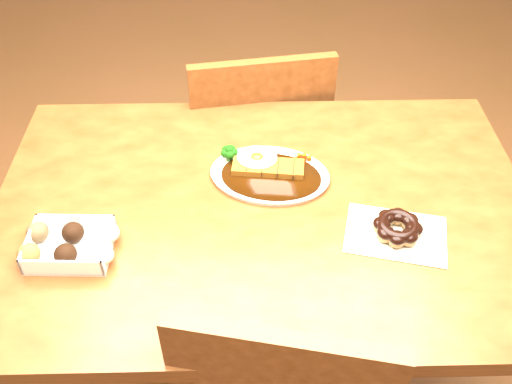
{
  "coord_description": "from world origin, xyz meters",
  "views": [
    {
      "loc": [
        -0.04,
        -0.9,
        1.64
      ],
      "look_at": [
        -0.02,
        -0.02,
        0.81
      ],
      "focal_mm": 40.0,
      "sensor_mm": 36.0,
      "label": 1
    }
  ],
  "objects_px": {
    "table": "(263,235)",
    "donut_box": "(70,244)",
    "chair_far": "(255,148)",
    "katsu_curry_plate": "(268,171)",
    "pon_de_ring": "(397,228)"
  },
  "relations": [
    {
      "from": "table",
      "to": "donut_box",
      "type": "height_order",
      "value": "donut_box"
    },
    {
      "from": "chair_far",
      "to": "donut_box",
      "type": "height_order",
      "value": "chair_far"
    },
    {
      "from": "table",
      "to": "katsu_curry_plate",
      "type": "relative_size",
      "value": 3.97
    },
    {
      "from": "table",
      "to": "chair_far",
      "type": "xyz_separation_m",
      "value": [
        -0.01,
        0.54,
        -0.17
      ]
    },
    {
      "from": "donut_box",
      "to": "table",
      "type": "bearing_deg",
      "value": 17.81
    },
    {
      "from": "chair_far",
      "to": "pon_de_ring",
      "type": "distance_m",
      "value": 0.75
    },
    {
      "from": "pon_de_ring",
      "to": "chair_far",
      "type": "bearing_deg",
      "value": 114.04
    },
    {
      "from": "table",
      "to": "chair_far",
      "type": "distance_m",
      "value": 0.56
    },
    {
      "from": "katsu_curry_plate",
      "to": "table",
      "type": "bearing_deg",
      "value": -97.83
    },
    {
      "from": "table",
      "to": "pon_de_ring",
      "type": "xyz_separation_m",
      "value": [
        0.27,
        -0.1,
        0.12
      ]
    },
    {
      "from": "donut_box",
      "to": "pon_de_ring",
      "type": "relative_size",
      "value": 0.82
    },
    {
      "from": "donut_box",
      "to": "chair_far",
      "type": "bearing_deg",
      "value": 59.58
    },
    {
      "from": "katsu_curry_plate",
      "to": "pon_de_ring",
      "type": "distance_m",
      "value": 0.32
    },
    {
      "from": "chair_far",
      "to": "pon_de_ring",
      "type": "height_order",
      "value": "chair_far"
    },
    {
      "from": "table",
      "to": "chair_far",
      "type": "relative_size",
      "value": 1.38
    }
  ]
}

